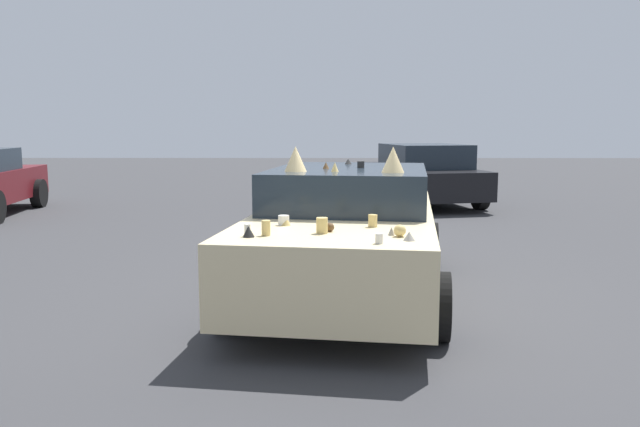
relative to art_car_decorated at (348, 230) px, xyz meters
The scene contains 3 objects.
ground_plane 0.71m from the art_car_decorated, behind, with size 60.00×60.00×0.00m, color #38383A.
art_car_decorated is the anchor object (origin of this frame).
parked_sedan_behind_left 8.37m from the art_car_decorated, 14.18° to the right, with size 4.64×2.73×1.43m.
Camera 1 is at (-6.80, 0.26, 1.85)m, focal length 35.29 mm.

